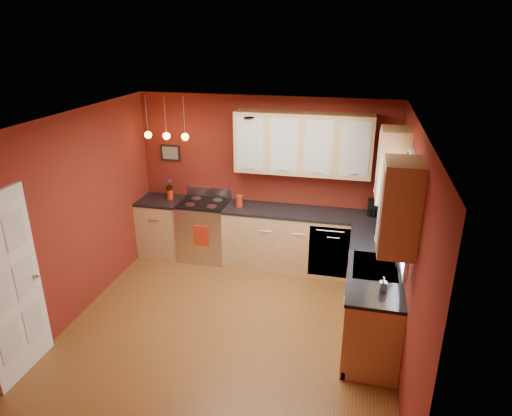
% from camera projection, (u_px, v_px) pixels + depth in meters
% --- Properties ---
extents(floor, '(4.20, 4.20, 0.00)m').
position_uv_depth(floor, '(229.00, 328.00, 5.73)').
color(floor, brown).
rests_on(floor, ground).
extents(ceiling, '(4.00, 4.20, 0.02)m').
position_uv_depth(ceiling, '(224.00, 122.00, 4.78)').
color(ceiling, beige).
rests_on(ceiling, wall_back).
extents(wall_back, '(4.00, 0.02, 2.60)m').
position_uv_depth(wall_back, '(265.00, 180.00, 7.15)').
color(wall_back, maroon).
rests_on(wall_back, floor).
extents(wall_front, '(4.00, 0.02, 2.60)m').
position_uv_depth(wall_front, '(145.00, 351.00, 3.35)').
color(wall_front, maroon).
rests_on(wall_front, floor).
extents(wall_left, '(0.02, 4.20, 2.60)m').
position_uv_depth(wall_left, '(73.00, 219.00, 5.67)').
color(wall_left, maroon).
rests_on(wall_left, floor).
extents(wall_right, '(0.02, 4.20, 2.60)m').
position_uv_depth(wall_right, '(408.00, 252.00, 4.83)').
color(wall_right, maroon).
rests_on(wall_right, floor).
extents(base_cabinets_back_left, '(0.70, 0.60, 0.90)m').
position_uv_depth(base_cabinets_back_left, '(163.00, 227.00, 7.54)').
color(base_cabinets_back_left, tan).
rests_on(base_cabinets_back_left, floor).
extents(base_cabinets_back_right, '(2.54, 0.60, 0.90)m').
position_uv_depth(base_cabinets_back_right, '(306.00, 241.00, 7.04)').
color(base_cabinets_back_right, tan).
rests_on(base_cabinets_back_right, floor).
extents(base_cabinets_right, '(0.60, 2.10, 0.90)m').
position_uv_depth(base_cabinets_right, '(371.00, 295.00, 5.61)').
color(base_cabinets_right, tan).
rests_on(base_cabinets_right, floor).
extents(counter_back_left, '(0.70, 0.62, 0.04)m').
position_uv_depth(counter_back_left, '(161.00, 201.00, 7.37)').
color(counter_back_left, black).
rests_on(counter_back_left, base_cabinets_back_left).
extents(counter_back_right, '(2.54, 0.62, 0.04)m').
position_uv_depth(counter_back_right, '(308.00, 213.00, 6.87)').
color(counter_back_right, black).
rests_on(counter_back_right, base_cabinets_back_right).
extents(counter_right, '(0.62, 2.10, 0.04)m').
position_uv_depth(counter_right, '(375.00, 261.00, 5.44)').
color(counter_right, black).
rests_on(counter_right, base_cabinets_right).
extents(gas_range, '(0.76, 0.64, 1.11)m').
position_uv_depth(gas_range, '(205.00, 230.00, 7.38)').
color(gas_range, silver).
rests_on(gas_range, floor).
extents(dishwasher_front, '(0.60, 0.02, 0.80)m').
position_uv_depth(dishwasher_front, '(329.00, 252.00, 6.70)').
color(dishwasher_front, silver).
rests_on(dishwasher_front, base_cabinets_back_right).
extents(sink, '(0.50, 0.70, 0.33)m').
position_uv_depth(sink, '(375.00, 268.00, 5.30)').
color(sink, '#96969B').
rests_on(sink, counter_right).
extents(window, '(0.06, 1.02, 1.22)m').
position_uv_depth(window, '(408.00, 208.00, 4.96)').
color(window, white).
rests_on(window, wall_right).
extents(door_left_wall, '(0.12, 0.82, 2.05)m').
position_uv_depth(door_left_wall, '(10.00, 288.00, 4.68)').
color(door_left_wall, white).
rests_on(door_left_wall, floor).
extents(upper_cabinets_back, '(2.00, 0.35, 0.90)m').
position_uv_depth(upper_cabinets_back, '(303.00, 144.00, 6.63)').
color(upper_cabinets_back, tan).
rests_on(upper_cabinets_back, wall_back).
extents(upper_cabinets_right, '(0.35, 1.95, 0.90)m').
position_uv_depth(upper_cabinets_right, '(396.00, 183.00, 4.92)').
color(upper_cabinets_right, tan).
rests_on(upper_cabinets_right, wall_right).
extents(wall_picture, '(0.32, 0.03, 0.26)m').
position_uv_depth(wall_picture, '(171.00, 153.00, 7.34)').
color(wall_picture, black).
rests_on(wall_picture, wall_back).
extents(pendant_lights, '(0.71, 0.11, 0.66)m').
position_uv_depth(pendant_lights, '(166.00, 135.00, 6.88)').
color(pendant_lights, '#96969B').
rests_on(pendant_lights, ceiling).
extents(red_canister, '(0.11, 0.11, 0.17)m').
position_uv_depth(red_canister, '(239.00, 201.00, 7.05)').
color(red_canister, '#AC2A12').
rests_on(red_canister, counter_back_right).
extents(red_vase, '(0.10, 0.10, 0.15)m').
position_uv_depth(red_vase, '(170.00, 194.00, 7.36)').
color(red_vase, '#AC2A12').
rests_on(red_vase, counter_back_left).
extents(flowers, '(0.12, 0.12, 0.20)m').
position_uv_depth(flowers, '(169.00, 185.00, 7.30)').
color(flowers, '#AC2A12').
rests_on(flowers, red_vase).
extents(coffee_maker, '(0.17, 0.17, 0.25)m').
position_uv_depth(coffee_maker, '(374.00, 208.00, 6.69)').
color(coffee_maker, black).
rests_on(coffee_maker, counter_back_right).
extents(soap_pump, '(0.09, 0.09, 0.17)m').
position_uv_depth(soap_pump, '(383.00, 284.00, 4.75)').
color(soap_pump, silver).
rests_on(soap_pump, counter_right).
extents(dish_towel, '(0.24, 0.02, 0.33)m').
position_uv_depth(dish_towel, '(201.00, 236.00, 7.05)').
color(dish_towel, '#AC2A12').
rests_on(dish_towel, gas_range).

